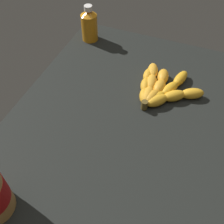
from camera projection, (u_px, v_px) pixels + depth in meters
The scene contains 3 objects.
ground_plane at pixel (123, 136), 78.95cm from camera, with size 98.60×70.34×4.21cm, color black.
banana_bunch at pixel (160, 88), 86.61cm from camera, with size 21.42×21.45×3.68cm.
honey_bottle at pixel (89, 25), 102.60cm from camera, with size 6.23×6.23×14.05cm.
Camera 1 is at (-43.98, -13.90, 62.44)cm, focal length 42.95 mm.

